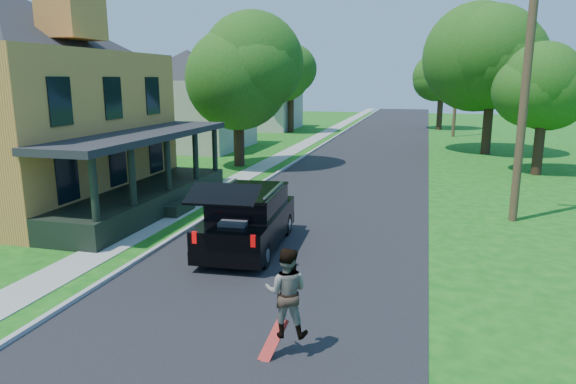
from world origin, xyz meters
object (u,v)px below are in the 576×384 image
(skateboarder, at_px, (286,292))
(utility_pole_near, at_px, (526,79))
(tree_right_near, at_px, (544,89))
(black_suv, at_px, (248,219))

(skateboarder, relative_size, utility_pole_near, 0.17)
(skateboarder, distance_m, utility_pole_near, 13.15)
(tree_right_near, relative_size, utility_pole_near, 0.73)
(skateboarder, distance_m, tree_right_near, 23.37)
(black_suv, xyz_separation_m, utility_pole_near, (8.40, 5.53, 4.21))
(tree_right_near, bearing_deg, skateboarder, -110.90)
(black_suv, distance_m, utility_pole_near, 10.90)
(black_suv, height_order, utility_pole_near, utility_pole_near)
(utility_pole_near, bearing_deg, skateboarder, -119.65)
(black_suv, bearing_deg, tree_right_near, 51.41)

